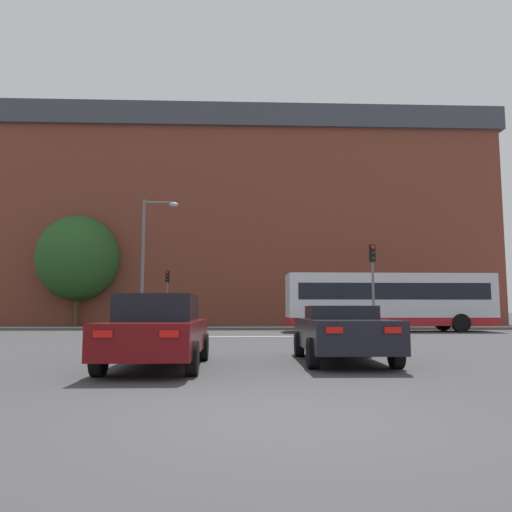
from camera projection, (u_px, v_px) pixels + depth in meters
The scene contains 13 objects.
ground_plane at pixel (286, 420), 5.49m from camera, with size 400.00×400.00×0.00m, color #3D3D3F.
stop_line_strip at pixel (248, 336), 22.65m from camera, with size 8.58×0.30×0.01m, color silver.
far_pavement at pixel (244, 327), 34.78m from camera, with size 69.53×2.50×0.01m, color #A09B91.
brick_civic_building at pixel (231, 227), 47.44m from camera, with size 45.37×16.25×19.79m.
car_saloon_left at pixel (159, 330), 10.54m from camera, with size 1.93×4.68×1.52m.
car_roadster_right at pixel (342, 332), 11.64m from camera, with size 2.02×4.50×1.30m.
bus_crossing_lead at pixel (389, 301), 28.05m from camera, with size 11.46×2.64×3.21m.
traffic_light_near_right at pixel (373, 274), 23.24m from camera, with size 0.26×0.31×4.25m.
traffic_light_far_left at pixel (167, 289), 34.50m from camera, with size 0.26×0.31×3.92m.
traffic_light_far_right at pixel (327, 291), 34.36m from camera, with size 0.26×0.31×3.70m.
street_lamp_junction at pixel (149, 251), 26.73m from camera, with size 1.92×0.36×7.15m.
pedestrian_waiting at pixel (300, 313), 35.76m from camera, with size 0.42×0.26×1.66m.
tree_by_building at pixel (78, 258), 38.19m from camera, with size 6.21×6.21×8.42m.
Camera 1 is at (-0.56, -5.63, 1.20)m, focal length 35.00 mm.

